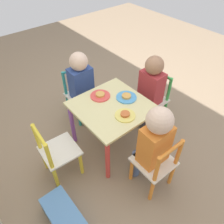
% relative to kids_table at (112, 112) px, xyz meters
% --- Properties ---
extents(ground_plane, '(6.00, 6.00, 0.00)m').
position_rel_kids_table_xyz_m(ground_plane, '(0.00, 0.00, -0.38)').
color(ground_plane, '#8C755B').
extents(kids_table, '(0.55, 0.55, 0.45)m').
position_rel_kids_table_xyz_m(kids_table, '(0.00, 0.00, 0.00)').
color(kids_table, beige).
rests_on(kids_table, ground_plane).
extents(chair_orange, '(0.27, 0.27, 0.50)m').
position_rel_kids_table_xyz_m(chair_orange, '(-0.50, 0.01, -0.14)').
color(chair_orange, silver).
rests_on(chair_orange, ground_plane).
extents(chair_teal, '(0.27, 0.27, 0.50)m').
position_rel_kids_table_xyz_m(chair_teal, '(0.50, -0.01, -0.14)').
color(chair_teal, silver).
rests_on(chair_teal, ground_plane).
extents(chair_green, '(0.26, 0.26, 0.50)m').
position_rel_kids_table_xyz_m(chair_green, '(0.01, -0.50, -0.14)').
color(chair_green, silver).
rests_on(chair_green, ground_plane).
extents(chair_yellow, '(0.28, 0.28, 0.50)m').
position_rel_kids_table_xyz_m(chair_yellow, '(0.03, 0.50, -0.14)').
color(chair_yellow, silver).
rests_on(chair_yellow, ground_plane).
extents(child_left, '(0.22, 0.20, 0.73)m').
position_rel_kids_table_xyz_m(child_left, '(-0.44, 0.01, 0.06)').
color(child_left, '#4C608E').
rests_on(child_left, ground_plane).
extents(child_right, '(0.22, 0.20, 0.71)m').
position_rel_kids_table_xyz_m(child_right, '(0.44, -0.01, 0.04)').
color(child_right, '#7A6B5B').
rests_on(child_right, ground_plane).
extents(child_front, '(0.20, 0.22, 0.71)m').
position_rel_kids_table_xyz_m(child_front, '(0.01, -0.44, 0.04)').
color(child_front, '#38383D').
rests_on(child_front, ground_plane).
extents(plate_left, '(0.15, 0.15, 0.03)m').
position_rel_kids_table_xyz_m(plate_left, '(-0.15, 0.00, 0.08)').
color(plate_left, '#EADB66').
rests_on(plate_left, kids_table).
extents(plate_right, '(0.16, 0.16, 0.03)m').
position_rel_kids_table_xyz_m(plate_right, '(0.15, 0.00, 0.08)').
color(plate_right, '#E54C47').
rests_on(plate_right, kids_table).
extents(plate_front, '(0.17, 0.17, 0.03)m').
position_rel_kids_table_xyz_m(plate_front, '(-0.00, -0.15, 0.08)').
color(plate_front, '#4C9EE0').
rests_on(plate_front, kids_table).
extents(storage_bin, '(0.34, 0.17, 0.14)m').
position_rel_kids_table_xyz_m(storage_bin, '(-0.32, 0.68, -0.31)').
color(storage_bin, '#4C7FB7').
rests_on(storage_bin, ground_plane).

